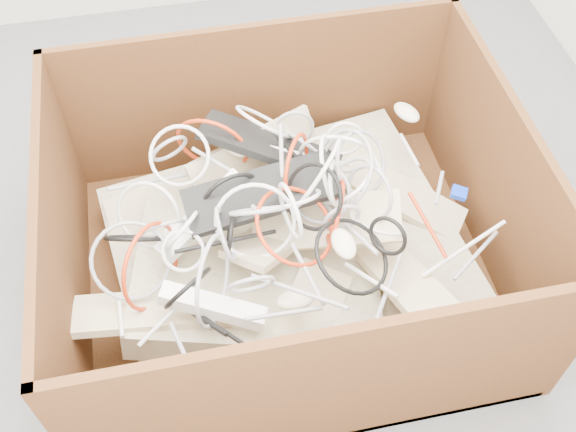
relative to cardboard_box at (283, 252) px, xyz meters
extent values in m
plane|color=#545557|center=(-0.07, 0.08, -0.15)|extent=(3.00, 3.00, 0.00)
cube|color=#3A1E0E|center=(0.02, 0.00, -0.13)|extent=(1.32, 1.10, 0.03)
cube|color=#3A1E0E|center=(0.02, 0.54, 0.16)|extent=(1.32, 0.03, 0.60)
cube|color=#3A1E0E|center=(0.02, -0.54, 0.16)|extent=(1.32, 0.02, 0.60)
cube|color=#3A1E0E|center=(0.67, 0.00, 0.16)|extent=(0.02, 1.05, 0.60)
cube|color=#3A1E0E|center=(-0.63, 0.00, 0.16)|extent=(0.02, 1.05, 0.60)
cube|color=#C1B28F|center=(0.02, 0.02, -0.06)|extent=(1.16, 1.00, 0.21)
cube|color=#C1B28F|center=(-0.09, -0.05, 0.02)|extent=(0.83, 0.74, 0.23)
cube|color=#C4B18A|center=(-0.32, 0.23, 0.05)|extent=(0.44, 0.17, 0.16)
cube|color=#C4B18A|center=(0.41, 0.12, 0.04)|extent=(0.43, 0.38, 0.13)
cube|color=#C4B18A|center=(-0.01, -0.32, 0.06)|extent=(0.36, 0.44, 0.07)
cube|color=#C4B18A|center=(-0.40, -0.19, 0.10)|extent=(0.44, 0.18, 0.10)
cube|color=#C4B18A|center=(0.32, -0.28, 0.12)|extent=(0.24, 0.43, 0.19)
cube|color=#C4B18A|center=(-0.04, 0.25, 0.19)|extent=(0.44, 0.23, 0.18)
cube|color=#C4B18A|center=(0.00, -0.01, 0.12)|extent=(0.40, 0.39, 0.21)
cube|color=#C4B18A|center=(0.12, -0.05, 0.19)|extent=(0.44, 0.25, 0.15)
cube|color=black|center=(0.01, 0.21, 0.26)|extent=(0.44, 0.33, 0.14)
cube|color=black|center=(-0.06, 0.01, 0.29)|extent=(0.44, 0.19, 0.07)
ellipsoid|color=beige|center=(-0.31, 0.01, 0.19)|extent=(0.11, 0.12, 0.04)
ellipsoid|color=beige|center=(0.47, 0.32, 0.21)|extent=(0.10, 0.12, 0.04)
ellipsoid|color=beige|center=(-0.02, -0.28, 0.17)|extent=(0.10, 0.06, 0.04)
ellipsoid|color=beige|center=(0.12, -0.20, 0.29)|extent=(0.07, 0.11, 0.04)
ellipsoid|color=beige|center=(-0.10, 0.23, 0.26)|extent=(0.10, 0.12, 0.04)
ellipsoid|color=black|center=(0.22, -0.42, 0.14)|extent=(0.12, 0.09, 0.04)
cube|color=white|center=(-0.23, 0.02, 0.22)|extent=(0.29, 0.23, 0.13)
cube|color=white|center=(-0.24, -0.26, 0.19)|extent=(0.28, 0.16, 0.09)
cube|color=#0C2EBF|center=(0.52, -0.04, 0.21)|extent=(0.06, 0.06, 0.03)
torus|color=silver|center=(-0.09, -0.08, 0.28)|extent=(0.28, 0.17, 0.24)
torus|color=#95959A|center=(-0.44, -0.09, 0.21)|extent=(0.31, 0.24, 0.22)
torus|color=black|center=(-0.14, 0.04, 0.25)|extent=(0.22, 0.08, 0.23)
torus|color=silver|center=(-0.29, -0.05, 0.26)|extent=(0.14, 0.12, 0.15)
torus|color=black|center=(0.14, -0.23, 0.27)|extent=(0.25, 0.25, 0.14)
torus|color=black|center=(-0.42, -0.01, 0.20)|extent=(0.24, 0.16, 0.20)
torus|color=#95959A|center=(-0.23, -0.24, 0.27)|extent=(0.14, 0.32, 0.34)
torus|color=black|center=(0.07, -0.06, 0.32)|extent=(0.20, 0.20, 0.18)
torus|color=#95959A|center=(-0.18, -0.10, 0.27)|extent=(0.06, 0.22, 0.22)
torus|color=#95959A|center=(0.24, 0.07, 0.29)|extent=(0.24, 0.17, 0.22)
torus|color=#95959A|center=(0.14, -0.11, 0.27)|extent=(0.15, 0.03, 0.15)
torus|color=silver|center=(0.00, -0.11, 0.33)|extent=(0.04, 0.20, 0.20)
torus|color=#95959A|center=(0.11, 0.00, 0.26)|extent=(0.22, 0.22, 0.12)
torus|color=#B92B0D|center=(0.01, -0.12, 0.29)|extent=(0.31, 0.31, 0.13)
torus|color=#95959A|center=(0.09, 0.30, 0.23)|extent=(0.17, 0.03, 0.17)
torus|color=#95959A|center=(-0.14, -0.26, 0.26)|extent=(0.18, 0.07, 0.18)
torus|color=black|center=(-0.29, -0.24, 0.26)|extent=(0.19, 0.12, 0.20)
torus|color=#95959A|center=(0.12, 0.19, 0.25)|extent=(0.12, 0.19, 0.19)
torus|color=#B92B0D|center=(-0.39, -0.11, 0.20)|extent=(0.16, 0.28, 0.31)
torus|color=#95959A|center=(0.24, -0.04, 0.27)|extent=(0.12, 0.22, 0.23)
torus|color=#B92B0D|center=(0.05, 0.07, 0.31)|extent=(0.15, 0.25, 0.27)
torus|color=silver|center=(0.23, 0.19, 0.27)|extent=(0.15, 0.05, 0.15)
torus|color=silver|center=(-0.30, -0.10, 0.24)|extent=(0.17, 0.13, 0.13)
torus|color=black|center=(-0.16, -0.10, 0.26)|extent=(0.05, 0.16, 0.16)
torus|color=#95959A|center=(-0.08, -0.09, 0.34)|extent=(0.21, 0.14, 0.16)
torus|color=black|center=(0.24, -0.21, 0.30)|extent=(0.11, 0.12, 0.12)
torus|color=silver|center=(0.00, 0.30, 0.28)|extent=(0.19, 0.24, 0.20)
torus|color=#B92B0D|center=(0.13, -0.08, 0.26)|extent=(0.09, 0.25, 0.26)
torus|color=#B92B0D|center=(-0.17, 0.26, 0.24)|extent=(0.30, 0.16, 0.33)
torus|color=silver|center=(0.10, 0.04, 0.31)|extent=(0.21, 0.30, 0.33)
torus|color=#95959A|center=(0.18, 0.05, 0.29)|extent=(0.21, 0.32, 0.26)
torus|color=silver|center=(0.19, 0.02, 0.27)|extent=(0.18, 0.19, 0.16)
torus|color=silver|center=(0.18, 0.12, 0.28)|extent=(0.23, 0.13, 0.25)
torus|color=#95959A|center=(-0.34, 0.00, 0.21)|extent=(0.15, 0.09, 0.15)
torus|color=silver|center=(0.00, -0.04, 0.30)|extent=(0.21, 0.16, 0.15)
torus|color=silver|center=(0.25, -0.10, 0.22)|extent=(0.17, 0.17, 0.14)
torus|color=silver|center=(-0.38, 0.08, 0.19)|extent=(0.26, 0.19, 0.23)
torus|color=#95959A|center=(-0.29, 0.25, 0.27)|extent=(0.15, 0.10, 0.14)
torus|color=silver|center=(0.14, -0.03, 0.32)|extent=(0.08, 0.16, 0.17)
torus|color=silver|center=(0.15, 0.04, 0.31)|extent=(0.11, 0.28, 0.29)
torus|color=silver|center=(-0.27, 0.20, 0.28)|extent=(0.25, 0.20, 0.17)
cylinder|color=#95959A|center=(0.16, -0.12, 0.25)|extent=(0.11, 0.25, 0.06)
cylinder|color=#95959A|center=(-0.17, 0.18, 0.26)|extent=(0.12, 0.10, 0.05)
cylinder|color=black|center=(-0.25, -0.31, 0.19)|extent=(0.15, 0.20, 0.08)
cylinder|color=silver|center=(0.48, -0.20, 0.17)|extent=(0.26, 0.09, 0.10)
cylinder|color=#95959A|center=(0.51, -0.22, 0.15)|extent=(0.16, 0.11, 0.07)
cylinder|color=#95959A|center=(-0.35, 0.19, 0.21)|extent=(0.28, 0.10, 0.09)
cylinder|color=silver|center=(-0.49, -0.21, 0.14)|extent=(0.02, 0.14, 0.03)
cylinder|color=#95959A|center=(-0.07, -0.34, 0.23)|extent=(0.20, 0.02, 0.04)
cylinder|color=black|center=(0.05, 0.19, 0.27)|extent=(0.08, 0.23, 0.06)
cylinder|color=black|center=(-0.18, -0.10, 0.24)|extent=(0.28, 0.06, 0.05)
cylinder|color=silver|center=(0.46, 0.22, 0.13)|extent=(0.03, 0.15, 0.02)
cylinder|color=silver|center=(0.10, 0.15, 0.26)|extent=(0.25, 0.12, 0.03)
cylinder|color=silver|center=(0.18, -0.28, 0.21)|extent=(0.10, 0.17, 0.08)
cylinder|color=silver|center=(-0.35, -0.25, 0.17)|extent=(0.19, 0.14, 0.06)
cylinder|color=#95959A|center=(-0.34, -0.35, 0.19)|extent=(0.05, 0.12, 0.02)
cylinder|color=#95959A|center=(0.02, -0.25, 0.25)|extent=(0.06, 0.18, 0.05)
cylinder|color=#95959A|center=(-0.02, -0.29, 0.24)|extent=(0.23, 0.19, 0.06)
cylinder|color=#95959A|center=(0.01, 0.07, 0.31)|extent=(0.06, 0.27, 0.09)
cylinder|color=silver|center=(0.29, 0.05, 0.29)|extent=(0.02, 0.17, 0.06)
cylinder|color=black|center=(-0.26, -0.31, 0.19)|extent=(0.09, 0.11, 0.05)
cylinder|color=#B92B0D|center=(0.39, -0.13, 0.21)|extent=(0.07, 0.21, 0.07)
cylinder|color=#95959A|center=(0.22, -0.31, 0.20)|extent=(0.18, 0.26, 0.02)
camera|label=1|loc=(-0.23, -1.20, 1.75)|focal=42.88mm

